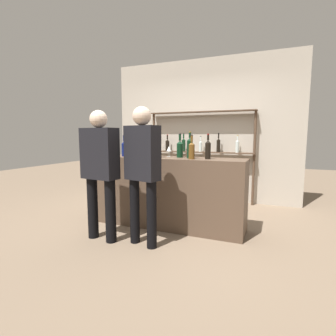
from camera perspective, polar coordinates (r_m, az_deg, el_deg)
The scene contains 13 objects.
ground_plane at distance 3.88m, azimuth 0.00°, elevation -12.49°, with size 16.00×16.00×0.00m, color #7A6651.
bar_counter at distance 3.75m, azimuth 0.00°, elevation -5.30°, with size 2.16×0.50×1.00m, color brown.
back_wall at distance 5.41m, azimuth 7.65°, elevation 8.09°, with size 3.76×0.12×2.80m, color #B2A899.
back_shelf at distance 5.24m, azimuth 6.94°, elevation 5.62°, with size 2.10×0.18×1.77m.
counter_bottle_0 at distance 3.93m, azimuth -9.55°, elevation 4.26°, with size 0.07×0.07×0.32m.
counter_bottle_1 at distance 3.46m, azimuth 8.68°, elevation 4.09°, with size 0.07×0.07×0.33m.
counter_bottle_2 at distance 3.54m, azimuth 4.76°, elevation 4.46°, with size 0.08×0.08×0.36m.
counter_bottle_3 at distance 3.67m, azimuth 2.60°, elevation 4.28°, with size 0.09×0.09×0.33m.
counter_bottle_4 at distance 3.41m, azimuth 5.17°, elevation 3.96°, with size 0.08×0.08×0.32m.
wine_glass at distance 3.79m, azimuth 0.22°, elevation 4.16°, with size 0.07×0.07×0.16m.
ice_bucket at distance 3.68m, azimuth -2.87°, elevation 3.79°, with size 0.18×0.18×0.19m.
customer_left at distance 3.30m, azimuth -14.58°, elevation 0.39°, with size 0.49×0.26×1.60m.
customer_center at distance 3.04m, azimuth -5.60°, elevation 0.61°, with size 0.45×0.28×1.63m.
Camera 1 is at (1.41, -3.37, 1.31)m, focal length 28.00 mm.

